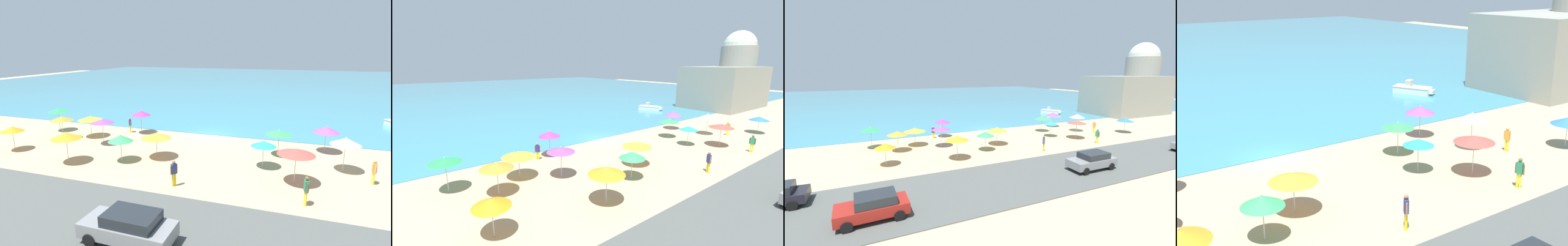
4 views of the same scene
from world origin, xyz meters
TOP-DOWN VIEW (x-y plane):
  - ground_plane at (0.00, 0.00)m, footprint 160.00×160.00m
  - sea at (0.00, 55.00)m, footprint 150.00×110.00m
  - coastal_road at (0.00, -18.00)m, footprint 80.00×8.00m
  - beach_umbrella_0 at (-8.87, -6.20)m, footprint 2.17×2.17m
  - beach_umbrella_1 at (17.53, -9.88)m, footprint 2.31×2.31m
  - beach_umbrella_2 at (-13.70, -6.09)m, footprint 2.23×2.23m
  - beach_umbrella_3 at (6.15, -7.41)m, footprint 1.91×1.91m
  - beach_umbrella_4 at (7.06, -4.30)m, footprint 2.15×2.15m
  - beach_umbrella_5 at (-16.32, -3.64)m, footprint 2.13×2.13m
  - beach_umbrella_6 at (10.86, -2.13)m, footprint 2.19×2.19m
  - beach_umbrella_7 at (-4.76, -9.67)m, footprint 1.99×1.99m
  - beach_umbrella_8 at (-7.34, -1.57)m, footprint 2.05×2.05m
  - beach_umbrella_9 at (-2.44, -8.02)m, footprint 2.49×2.49m
  - beach_umbrella_10 at (-8.66, -11.24)m, footprint 2.35×2.35m
  - beach_umbrella_11 at (-15.33, -10.29)m, footprint 1.95×1.95m
  - beach_umbrella_12 at (11.84, -6.36)m, footprint 2.12×2.12m
  - beach_umbrella_13 at (8.48, -9.68)m, footprint 2.46×2.46m
  - beach_umbrella_14 at (-11.55, -4.47)m, footprint 2.48×2.48m
  - bather_0 at (1.00, -12.56)m, footprint 0.38×0.49m
  - bather_1 at (-8.65, -1.68)m, footprint 0.40×0.47m
  - bather_2 at (13.47, -8.09)m, footprint 0.23×0.57m
  - bather_3 at (9.15, -12.53)m, footprint 0.29×0.56m
  - skiff_nearshore at (19.72, 9.18)m, footprint 3.12×4.34m
  - harbor_fortress at (35.90, 2.95)m, footprint 15.85×10.73m

SIDE VIEW (x-z plane):
  - ground_plane at x=0.00m, z-range 0.00..0.00m
  - sea at x=0.00m, z-range 0.00..0.05m
  - coastal_road at x=0.00m, z-range 0.00..0.06m
  - skiff_nearshore at x=19.72m, z-range -0.21..1.13m
  - bather_1 at x=-8.65m, z-range 0.09..1.69m
  - bather_2 at x=13.47m, z-range 0.11..1.82m
  - bather_3 at x=9.15m, z-range 0.11..1.89m
  - bather_0 at x=1.00m, z-range 0.11..1.89m
  - beach_umbrella_3 at x=6.15m, z-range 0.80..2.96m
  - beach_umbrella_1 at x=17.53m, z-range 0.79..3.00m
  - beach_umbrella_9 at x=-2.44m, z-range 0.80..2.99m
  - beach_umbrella_7 at x=-4.76m, z-range 0.79..3.03m
  - beach_umbrella_11 at x=-15.33m, z-range 0.82..3.03m
  - beach_umbrella_14 at x=-11.55m, z-range 0.83..3.03m
  - beach_umbrella_4 at x=7.06m, z-range 0.88..3.15m
  - beach_umbrella_6 at x=10.86m, z-range 0.86..3.23m
  - beach_umbrella_2 at x=-13.70m, z-range 0.91..3.27m
  - beach_umbrella_8 at x=-7.34m, z-range 0.93..3.46m
  - beach_umbrella_10 at x=-8.66m, z-range 0.94..3.45m
  - beach_umbrella_0 at x=-8.87m, z-range 0.99..3.47m
  - beach_umbrella_13 at x=8.48m, z-range 0.99..3.49m
  - beach_umbrella_5 at x=-16.32m, z-range 1.02..3.57m
  - beach_umbrella_12 at x=11.84m, z-range 0.99..3.62m
  - harbor_fortress at x=35.90m, z-range -2.14..12.79m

